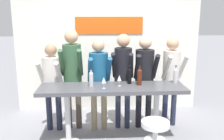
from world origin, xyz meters
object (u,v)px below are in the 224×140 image
Objects in this scene: person_far_left at (52,78)px; person_right at (171,72)px; tasting_table at (112,95)px; person_left at (72,68)px; person_center_left at (99,75)px; wine_bottle_3 at (91,78)px; wine_bottle_1 at (139,76)px; wine_bottle_2 at (176,75)px; person_center_right at (145,72)px; wine_bottle_0 at (130,75)px; wine_glass_1 at (104,81)px; bar_stool at (155,136)px; person_center at (123,70)px; wine_glass_0 at (119,78)px.

person_right is (2.17, 0.06, 0.07)m from person_far_left.
tasting_table is 0.95m from person_left.
person_right reaches higher than person_center_left.
wine_bottle_3 is at bearing -55.67° from person_left.
person_right reaches higher than wine_bottle_1.
person_center_left is 5.22× the size of wine_bottle_1.
wine_bottle_1 reaches higher than tasting_table.
wine_bottle_1 is (1.49, -0.45, 0.13)m from person_far_left.
person_far_left is 2.17m from person_right.
wine_bottle_2 reaches higher than wine_bottle_3.
person_left reaches higher than person_center_right.
person_center_left is 0.62m from wine_bottle_0.
wine_bottle_1 reaches higher than wine_bottle_0.
wine_bottle_2 is 1.22m from wine_glass_1.
person_right reaches higher than wine_glass_1.
person_center_left is (-0.77, 1.14, 0.61)m from bar_stool.
wine_bottle_0 is at bearing -39.36° from person_center_left.
person_center is at bearing -2.08° from person_left.
tasting_table is at bearing 32.81° from wine_glass_1.
wine_bottle_3 is (-0.12, -0.44, 0.06)m from person_center_left.
person_center_left is at bearing -9.14° from person_left.
bar_stool is at bearing -64.94° from person_center.
person_far_left is 9.00× the size of wine_glass_0.
wine_bottle_2 is (0.62, 0.06, -0.01)m from wine_bottle_1.
tasting_table is 0.30m from wine_glass_0.
tasting_table is 1.27× the size of person_left.
wine_bottle_1 is at bearing -12.52° from person_far_left.
person_left is at bearing 135.62° from bar_stool.
wine_glass_0 is (-0.11, -0.50, -0.02)m from person_center.
wine_bottle_0 is (0.30, 0.14, 0.29)m from tasting_table.
wine_bottle_3 is (-0.34, 0.05, 0.28)m from tasting_table.
wine_bottle_1 is (1.13, -0.50, -0.04)m from person_left.
person_left is 10.39× the size of wine_glass_1.
person_center reaches higher than person_far_left.
wine_bottle_2 is at bearing -16.08° from person_center.
wine_glass_0 is (-0.95, -0.10, -0.01)m from wine_bottle_2.
person_center is 9.95× the size of wine_glass_1.
wine_bottle_0 is at bearing 8.62° from wine_bottle_3.
person_center_right reaches higher than person_far_left.
person_far_left is 0.87× the size of person_left.
wine_bottle_0 is (0.07, -0.38, -0.00)m from person_center.
wine_bottle_0 is at bearing -22.74° from person_left.
tasting_table is 1.40× the size of person_center_left.
wine_bottle_3 is (-0.78, -0.02, -0.02)m from wine_bottle_1.
wine_bottle_3 is (-0.96, -0.49, 0.03)m from person_center_right.
wine_bottle_3 is 0.24m from wine_glass_1.
person_left is 5.73× the size of wine_bottle_1.
wine_glass_0 is (-0.51, -0.51, 0.02)m from person_center_right.
wine_glass_0 and wine_glass_1 have the same top height.
person_center_left is 0.46m from wine_bottle_3.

